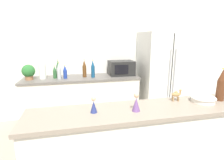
% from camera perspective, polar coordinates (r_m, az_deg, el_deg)
% --- Properties ---
extents(wall_back, '(8.00, 0.06, 2.55)m').
position_cam_1_polar(wall_back, '(3.63, -6.02, 8.31)').
color(wall_back, white).
rests_on(wall_back, ground_plane).
extents(back_counter, '(2.12, 0.63, 0.89)m').
position_cam_1_polar(back_counter, '(3.45, -9.59, -6.19)').
color(back_counter, silver).
rests_on(back_counter, ground_plane).
extents(refrigerator, '(0.86, 0.74, 1.72)m').
position_cam_1_polar(refrigerator, '(3.71, 15.90, 1.48)').
color(refrigerator, white).
rests_on(refrigerator, ground_plane).
extents(bar_counter, '(2.14, 0.46, 0.96)m').
position_cam_1_polar(bar_counter, '(1.89, 10.10, -22.61)').
color(bar_counter, silver).
rests_on(bar_counter, ground_plane).
extents(potted_plant, '(0.22, 0.22, 0.27)m').
position_cam_1_polar(potted_plant, '(3.36, -25.60, 2.46)').
color(potted_plant, '#9E6B47').
rests_on(potted_plant, back_counter).
extents(paper_towel_roll, '(0.12, 0.12, 0.27)m').
position_cam_1_polar(paper_towel_roll, '(3.34, -21.75, 2.61)').
color(paper_towel_roll, white).
rests_on(paper_towel_roll, back_counter).
extents(microwave, '(0.48, 0.37, 0.28)m').
position_cam_1_polar(microwave, '(3.45, 3.01, 3.94)').
color(microwave, black).
rests_on(microwave, back_counter).
extents(back_bottle_0, '(0.06, 0.06, 0.23)m').
position_cam_1_polar(back_bottle_0, '(3.32, -18.20, 2.38)').
color(back_bottle_0, '#2D6033').
rests_on(back_bottle_0, back_counter).
extents(back_bottle_1, '(0.07, 0.07, 0.33)m').
position_cam_1_polar(back_bottle_1, '(3.29, -9.01, 3.64)').
color(back_bottle_1, brown).
rests_on(back_bottle_1, back_counter).
extents(back_bottle_2, '(0.07, 0.07, 0.32)m').
position_cam_1_polar(back_bottle_2, '(3.24, -6.26, 3.55)').
color(back_bottle_2, navy).
rests_on(back_bottle_2, back_counter).
extents(back_bottle_3, '(0.07, 0.07, 0.32)m').
position_cam_1_polar(back_bottle_3, '(3.41, -17.14, 3.51)').
color(back_bottle_3, '#2D6033').
rests_on(back_bottle_3, back_counter).
extents(back_bottle_4, '(0.07, 0.07, 0.30)m').
position_cam_1_polar(back_bottle_4, '(3.22, -16.93, 2.78)').
color(back_bottle_4, '#B2B7BC').
rests_on(back_bottle_4, back_counter).
extents(back_bottle_5, '(0.07, 0.07, 0.24)m').
position_cam_1_polar(back_bottle_5, '(3.25, -15.07, 2.47)').
color(back_bottle_5, navy).
rests_on(back_bottle_5, back_counter).
extents(wine_bottle, '(0.08, 0.08, 0.34)m').
position_cam_1_polar(wine_bottle, '(2.11, 32.10, -1.45)').
color(wine_bottle, '#562D19').
rests_on(wine_bottle, bar_counter).
extents(fruit_bowl, '(0.24, 0.24, 0.06)m').
position_cam_1_polar(fruit_bowl, '(2.00, 27.61, -5.53)').
color(fruit_bowl, white).
rests_on(fruit_bowl, bar_counter).
extents(camel_figurine, '(0.10, 0.06, 0.13)m').
position_cam_1_polar(camel_figurine, '(1.91, 20.25, -4.36)').
color(camel_figurine, '#A87F4C').
rests_on(camel_figurine, bar_counter).
extents(wise_man_figurine_blue, '(0.06, 0.06, 0.14)m').
position_cam_1_polar(wise_man_figurine_blue, '(1.53, -6.01, -8.37)').
color(wise_man_figurine_blue, navy).
rests_on(wise_man_figurine_blue, bar_counter).
extents(wise_man_figurine_crimson, '(0.07, 0.07, 0.17)m').
position_cam_1_polar(wise_man_figurine_crimson, '(1.56, 7.90, -7.53)').
color(wise_man_figurine_crimson, '#6B4784').
rests_on(wise_man_figurine_crimson, bar_counter).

